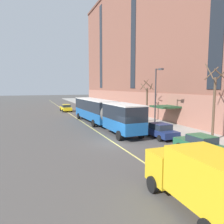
{
  "coord_description": "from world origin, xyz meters",
  "views": [
    {
      "loc": [
        -7.6,
        -19.04,
        5.37
      ],
      "look_at": [
        3.35,
        9.93,
        1.8
      ],
      "focal_mm": 35.0,
      "sensor_mm": 36.0,
      "label": 1
    }
  ],
  "objects_px": {
    "city_bus": "(102,111)",
    "street_tree_mid_block": "(214,103)",
    "parked_car_red_4": "(110,114)",
    "parked_car_green_0": "(200,144)",
    "parked_car_navy_2": "(159,130)",
    "street_lamp": "(156,93)",
    "taxi_cab": "(66,108)",
    "box_truck": "(207,180)",
    "parked_car_champagne_3": "(92,108)",
    "street_tree_far_uptown": "(147,101)"
  },
  "relations": [
    {
      "from": "parked_car_champagne_3",
      "to": "parked_car_red_4",
      "type": "distance_m",
      "value": 11.45
    },
    {
      "from": "box_truck",
      "to": "street_tree_far_uptown",
      "type": "bearing_deg",
      "value": 66.06
    },
    {
      "from": "parked_car_champagne_3",
      "to": "parked_car_red_4",
      "type": "relative_size",
      "value": 0.95
    },
    {
      "from": "parked_car_navy_2",
      "to": "box_truck",
      "type": "relative_size",
      "value": 0.73
    },
    {
      "from": "parked_car_green_0",
      "to": "street_tree_far_uptown",
      "type": "relative_size",
      "value": 0.69
    },
    {
      "from": "parked_car_green_0",
      "to": "street_tree_mid_block",
      "type": "height_order",
      "value": "street_tree_mid_block"
    },
    {
      "from": "city_bus",
      "to": "parked_car_green_0",
      "type": "xyz_separation_m",
      "value": [
        3.5,
        -14.64,
        -1.28
      ]
    },
    {
      "from": "parked_car_navy_2",
      "to": "box_truck",
      "type": "distance_m",
      "value": 14.26
    },
    {
      "from": "parked_car_navy_2",
      "to": "street_lamp",
      "type": "bearing_deg",
      "value": 63.32
    },
    {
      "from": "parked_car_champagne_3",
      "to": "city_bus",
      "type": "bearing_deg",
      "value": -101.07
    },
    {
      "from": "parked_car_red_4",
      "to": "box_truck",
      "type": "distance_m",
      "value": 28.43
    },
    {
      "from": "street_tree_mid_block",
      "to": "street_tree_far_uptown",
      "type": "relative_size",
      "value": 1.16
    },
    {
      "from": "city_bus",
      "to": "box_truck",
      "type": "height_order",
      "value": "city_bus"
    },
    {
      "from": "city_bus",
      "to": "parked_car_green_0",
      "type": "height_order",
      "value": "city_bus"
    },
    {
      "from": "parked_car_navy_2",
      "to": "street_tree_far_uptown",
      "type": "relative_size",
      "value": 0.75
    },
    {
      "from": "street_tree_far_uptown",
      "to": "taxi_cab",
      "type": "bearing_deg",
      "value": 115.44
    },
    {
      "from": "box_truck",
      "to": "taxi_cab",
      "type": "relative_size",
      "value": 1.38
    },
    {
      "from": "street_tree_far_uptown",
      "to": "street_lamp",
      "type": "relative_size",
      "value": 0.87
    },
    {
      "from": "parked_car_navy_2",
      "to": "taxi_cab",
      "type": "height_order",
      "value": "same"
    },
    {
      "from": "parked_car_green_0",
      "to": "box_truck",
      "type": "height_order",
      "value": "box_truck"
    },
    {
      "from": "parked_car_navy_2",
      "to": "street_lamp",
      "type": "distance_m",
      "value": 5.57
    },
    {
      "from": "street_tree_mid_block",
      "to": "parked_car_red_4",
      "type": "bearing_deg",
      "value": 102.13
    },
    {
      "from": "parked_car_red_4",
      "to": "street_lamp",
      "type": "height_order",
      "value": "street_lamp"
    },
    {
      "from": "city_bus",
      "to": "parked_car_champagne_3",
      "type": "height_order",
      "value": "city_bus"
    },
    {
      "from": "street_tree_mid_block",
      "to": "street_lamp",
      "type": "distance_m",
      "value": 7.31
    },
    {
      "from": "parked_car_green_0",
      "to": "parked_car_navy_2",
      "type": "relative_size",
      "value": 0.93
    },
    {
      "from": "street_lamp",
      "to": "parked_car_champagne_3",
      "type": "bearing_deg",
      "value": 94.83
    },
    {
      "from": "city_bus",
      "to": "parked_car_red_4",
      "type": "relative_size",
      "value": 4.03
    },
    {
      "from": "box_truck",
      "to": "street_tree_mid_block",
      "type": "relative_size",
      "value": 0.88
    },
    {
      "from": "taxi_cab",
      "to": "parked_car_red_4",
      "type": "bearing_deg",
      "value": -69.19
    },
    {
      "from": "parked_car_champagne_3",
      "to": "taxi_cab",
      "type": "bearing_deg",
      "value": 155.09
    },
    {
      "from": "street_tree_far_uptown",
      "to": "parked_car_green_0",
      "type": "bearing_deg",
      "value": -104.25
    },
    {
      "from": "taxi_cab",
      "to": "city_bus",
      "type": "bearing_deg",
      "value": -85.0
    },
    {
      "from": "parked_car_green_0",
      "to": "box_truck",
      "type": "distance_m",
      "value": 9.15
    },
    {
      "from": "street_tree_mid_block",
      "to": "street_lamp",
      "type": "bearing_deg",
      "value": 106.43
    },
    {
      "from": "box_truck",
      "to": "city_bus",
      "type": "bearing_deg",
      "value": 83.42
    },
    {
      "from": "street_lamp",
      "to": "parked_car_navy_2",
      "type": "bearing_deg",
      "value": -116.68
    },
    {
      "from": "street_lamp",
      "to": "box_truck",
      "type": "bearing_deg",
      "value": -115.55
    },
    {
      "from": "city_bus",
      "to": "street_lamp",
      "type": "bearing_deg",
      "value": -43.11
    },
    {
      "from": "street_lamp",
      "to": "parked_car_red_4",
      "type": "bearing_deg",
      "value": 99.41
    },
    {
      "from": "city_bus",
      "to": "street_tree_mid_block",
      "type": "height_order",
      "value": "street_tree_mid_block"
    },
    {
      "from": "parked_car_red_4",
      "to": "parked_car_navy_2",
      "type": "bearing_deg",
      "value": -89.7
    },
    {
      "from": "street_tree_mid_block",
      "to": "street_lamp",
      "type": "height_order",
      "value": "street_tree_mid_block"
    },
    {
      "from": "parked_car_green_0",
      "to": "street_tree_far_uptown",
      "type": "xyz_separation_m",
      "value": [
        3.93,
        15.45,
        2.54
      ]
    },
    {
      "from": "parked_car_red_4",
      "to": "street_tree_mid_block",
      "type": "relative_size",
      "value": 0.64
    },
    {
      "from": "taxi_cab",
      "to": "box_truck",
      "type": "bearing_deg",
      "value": -90.99
    },
    {
      "from": "taxi_cab",
      "to": "street_tree_far_uptown",
      "type": "xyz_separation_m",
      "value": [
        9.19,
        -19.33,
        2.54
      ]
    },
    {
      "from": "parked_car_navy_2",
      "to": "street_tree_mid_block",
      "type": "bearing_deg",
      "value": -41.31
    },
    {
      "from": "parked_car_red_4",
      "to": "box_truck",
      "type": "height_order",
      "value": "box_truck"
    },
    {
      "from": "parked_car_red_4",
      "to": "taxi_cab",
      "type": "bearing_deg",
      "value": 110.81
    }
  ]
}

